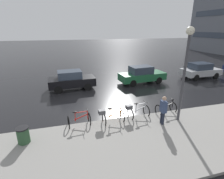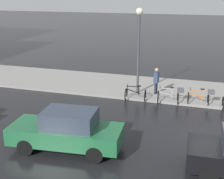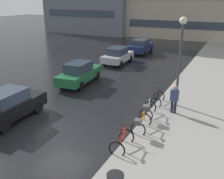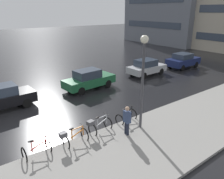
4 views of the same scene
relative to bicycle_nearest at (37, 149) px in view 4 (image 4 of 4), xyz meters
The scene contains 12 objects.
ground_plane 3.81m from the bicycle_nearest, 168.93° to the left, with size 140.00×140.00×0.00m, color black.
sidewalk_kerb 10.97m from the bicycle_nearest, 78.00° to the left, with size 4.80×60.00×0.14m, color gray.
bicycle_nearest is the anchor object (origin of this frame).
bicycle_second 1.68m from the bicycle_nearest, 83.31° to the left, with size 0.79×1.40×0.98m.
bicycle_third 3.26m from the bicycle_nearest, 90.28° to the left, with size 0.86×1.45×0.99m.
bicycle_farthest 5.24m from the bicycle_nearest, 90.81° to the left, with size 0.80×1.23×0.92m.
car_black 6.34m from the bicycle_nearest, behind, with size 1.89×3.92×1.61m.
car_green 9.11m from the bicycle_nearest, 134.38° to the left, with size 2.08×4.50×1.63m.
car_silver 14.73m from the bicycle_nearest, 116.02° to the left, with size 1.90×4.03×1.58m.
car_navy 19.71m from the bicycle_nearest, 108.20° to the left, with size 1.95×4.06×1.62m.
pedestrian 4.45m from the bicycle_nearest, 75.56° to the left, with size 0.42×0.28×1.70m.
streetlamp 6.22m from the bicycle_nearest, 79.65° to the left, with size 0.40×0.40×5.07m.
Camera 4 is at (12.24, -2.90, 6.18)m, focal length 35.00 mm.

